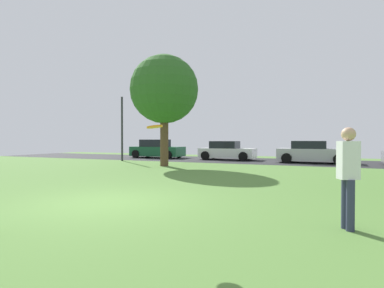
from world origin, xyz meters
TOP-DOWN VIEW (x-y plane):
  - ground_plane at (0.00, 0.00)m, footprint 44.00×44.00m
  - road_strip at (0.00, 16.00)m, footprint 44.00×6.40m
  - maple_tree_far at (-3.74, 9.68)m, footprint 3.89×3.89m
  - person_thrower at (5.29, -0.18)m, footprint 0.38×0.34m
  - frisbee_disc at (2.31, -1.66)m, footprint 0.30×0.30m
  - parked_car_green at (-8.08, 16.33)m, footprint 4.27×2.07m
  - parked_car_white at (-2.12, 16.33)m, footprint 4.06×1.95m
  - parked_car_silver at (3.84, 15.63)m, footprint 4.33×2.11m
  - street_lamp_post at (-8.50, 12.20)m, footprint 0.14×0.14m

SIDE VIEW (x-z plane):
  - ground_plane at x=0.00m, z-range 0.00..0.00m
  - road_strip at x=0.00m, z-range 0.00..0.01m
  - parked_car_white at x=-2.12m, z-range -0.06..1.32m
  - parked_car_silver at x=3.84m, z-range -0.05..1.37m
  - parked_car_green at x=-8.08m, z-range -0.07..1.42m
  - person_thrower at x=5.29m, z-range 0.10..1.88m
  - frisbee_disc at x=2.31m, z-range 1.75..1.81m
  - street_lamp_post at x=-8.50m, z-range 0.00..4.50m
  - maple_tree_far at x=-3.74m, z-range 1.19..7.52m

